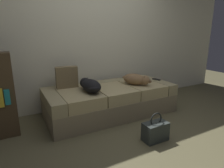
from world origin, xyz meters
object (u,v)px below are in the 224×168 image
(dog_tan, at_px, (136,79))
(handbag, at_px, (155,131))
(throw_pillow, at_px, (67,77))
(tv_remote, at_px, (156,79))
(dog_dark, at_px, (90,85))
(couch, at_px, (111,100))

(dog_tan, distance_m, handbag, 1.07)
(throw_pillow, height_order, handbag, throw_pillow)
(handbag, bearing_deg, tv_remote, 49.42)
(dog_tan, xyz_separation_m, tv_remote, (0.53, 0.09, -0.08))
(throw_pillow, xyz_separation_m, handbag, (0.75, -1.30, -0.52))
(dog_dark, xyz_separation_m, throw_pillow, (-0.24, 0.38, 0.07))
(tv_remote, distance_m, throw_pillow, 1.64)
(couch, xyz_separation_m, tv_remote, (0.96, -0.02, 0.25))
(couch, distance_m, tv_remote, 0.99)
(couch, distance_m, dog_dark, 0.54)
(couch, bearing_deg, throw_pillow, 157.52)
(handbag, bearing_deg, dog_tan, 69.98)
(dog_dark, bearing_deg, couch, 15.72)
(dog_tan, xyz_separation_m, throw_pillow, (-1.08, 0.38, 0.08))
(dog_dark, xyz_separation_m, handbag, (0.51, -0.91, -0.45))
(couch, distance_m, throw_pillow, 0.81)
(couch, relative_size, handbag, 5.57)
(tv_remote, bearing_deg, dog_tan, 171.75)
(dog_tan, relative_size, tv_remote, 3.41)
(couch, height_order, tv_remote, tv_remote)
(couch, bearing_deg, dog_tan, -15.12)
(dog_dark, bearing_deg, throw_pillow, 121.95)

